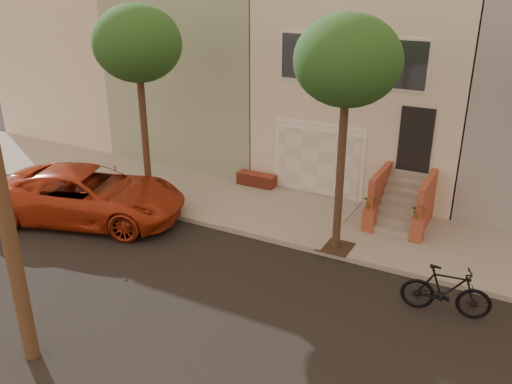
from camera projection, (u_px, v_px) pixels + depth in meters
The scene contains 7 objects.
ground at pixel (235, 314), 12.62m from camera, with size 90.00×90.00×0.00m, color black.
sidewalk at pixel (321, 222), 16.95m from camera, with size 40.00×3.70×0.15m, color gray.
house_row at pixel (384, 75), 20.31m from camera, with size 33.10×11.70×7.00m.
tree_left at pixel (137, 45), 16.13m from camera, with size 2.70×2.57×6.30m.
tree_mid at pixel (347, 62), 13.32m from camera, with size 2.70×2.57×6.30m.
pickup_truck at pixel (88, 195), 17.01m from camera, with size 2.76×6.00×1.67m, color #A33016.
motorcycle at pixel (446, 291), 12.45m from camera, with size 0.57×2.01×1.21m, color black.
Camera 1 is at (5.37, -9.07, 7.52)m, focal length 38.36 mm.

